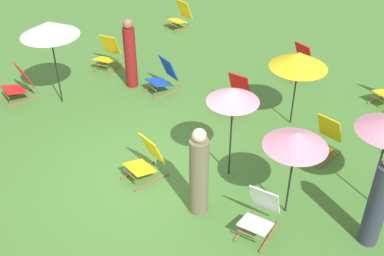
{
  "coord_description": "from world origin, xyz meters",
  "views": [
    {
      "loc": [
        4.84,
        -4.66,
        5.77
      ],
      "look_at": [
        0.0,
        1.2,
        0.5
      ],
      "focal_mm": 44.53,
      "sensor_mm": 36.0,
      "label": 1
    }
  ],
  "objects_px": {
    "deckchair_12": "(299,62)",
    "umbrella_2": "(296,139)",
    "deckchair_4": "(260,214)",
    "person_2": "(199,174)",
    "deckchair_6": "(164,77)",
    "deckchair_3": "(236,94)",
    "person_1": "(130,54)",
    "umbrella_4": "(299,60)",
    "deckchair_5": "(181,16)",
    "umbrella_0": "(233,95)",
    "deckchair_8": "(146,160)",
    "deckchair_2": "(108,54)",
    "deckchair_10": "(324,139)",
    "deckchair_14": "(19,84)",
    "person_0": "(378,203)",
    "umbrella_1": "(49,29)"
  },
  "relations": [
    {
      "from": "deckchair_10",
      "to": "person_2",
      "type": "xyz_separation_m",
      "value": [
        -0.89,
        -2.75,
        0.42
      ]
    },
    {
      "from": "person_0",
      "to": "person_1",
      "type": "bearing_deg",
      "value": -30.2
    },
    {
      "from": "deckchair_3",
      "to": "deckchair_14",
      "type": "xyz_separation_m",
      "value": [
        -4.12,
        -2.8,
        0.0
      ]
    },
    {
      "from": "deckchair_8",
      "to": "umbrella_4",
      "type": "bearing_deg",
      "value": 80.56
    },
    {
      "from": "person_2",
      "to": "person_0",
      "type": "bearing_deg",
      "value": 88.13
    },
    {
      "from": "deckchair_3",
      "to": "deckchair_6",
      "type": "height_order",
      "value": "same"
    },
    {
      "from": "deckchair_3",
      "to": "deckchair_5",
      "type": "distance_m",
      "value": 4.79
    },
    {
      "from": "deckchair_3",
      "to": "person_2",
      "type": "xyz_separation_m",
      "value": [
        1.4,
        -3.06,
        0.42
      ]
    },
    {
      "from": "deckchair_3",
      "to": "person_0",
      "type": "xyz_separation_m",
      "value": [
        3.89,
        -1.88,
        0.43
      ]
    },
    {
      "from": "umbrella_2",
      "to": "umbrella_4",
      "type": "distance_m",
      "value": 2.74
    },
    {
      "from": "deckchair_8",
      "to": "person_0",
      "type": "relative_size",
      "value": 0.49
    },
    {
      "from": "umbrella_2",
      "to": "person_1",
      "type": "distance_m",
      "value": 5.33
    },
    {
      "from": "umbrella_1",
      "to": "umbrella_4",
      "type": "xyz_separation_m",
      "value": [
        4.52,
        2.6,
        -0.3
      ]
    },
    {
      "from": "deckchair_5",
      "to": "deckchair_10",
      "type": "xyz_separation_m",
      "value": [
        6.24,
        -3.02,
        0.0
      ]
    },
    {
      "from": "deckchair_6",
      "to": "deckchair_3",
      "type": "bearing_deg",
      "value": 27.9
    },
    {
      "from": "deckchair_5",
      "to": "umbrella_1",
      "type": "relative_size",
      "value": 0.43
    },
    {
      "from": "deckchair_12",
      "to": "deckchair_14",
      "type": "distance_m",
      "value": 6.74
    },
    {
      "from": "person_1",
      "to": "person_2",
      "type": "xyz_separation_m",
      "value": [
        3.94,
        -2.31,
        -0.04
      ]
    },
    {
      "from": "deckchair_6",
      "to": "umbrella_0",
      "type": "relative_size",
      "value": 0.47
    },
    {
      "from": "deckchair_14",
      "to": "umbrella_1",
      "type": "bearing_deg",
      "value": 42.72
    },
    {
      "from": "deckchair_3",
      "to": "deckchair_6",
      "type": "xyz_separation_m",
      "value": [
        -1.78,
        -0.43,
        0.0
      ]
    },
    {
      "from": "deckchair_4",
      "to": "umbrella_0",
      "type": "relative_size",
      "value": 0.45
    },
    {
      "from": "deckchair_3",
      "to": "person_2",
      "type": "bearing_deg",
      "value": -70.43
    },
    {
      "from": "deckchair_10",
      "to": "person_2",
      "type": "height_order",
      "value": "person_2"
    },
    {
      "from": "deckchair_6",
      "to": "deckchair_14",
      "type": "height_order",
      "value": "same"
    },
    {
      "from": "deckchair_12",
      "to": "deckchair_10",
      "type": "bearing_deg",
      "value": -38.4
    },
    {
      "from": "deckchair_4",
      "to": "deckchair_8",
      "type": "bearing_deg",
      "value": 175.28
    },
    {
      "from": "deckchair_14",
      "to": "umbrella_4",
      "type": "relative_size",
      "value": 0.51
    },
    {
      "from": "deckchair_3",
      "to": "deckchair_10",
      "type": "bearing_deg",
      "value": -12.73
    },
    {
      "from": "deckchair_2",
      "to": "deckchair_14",
      "type": "height_order",
      "value": "same"
    },
    {
      "from": "person_1",
      "to": "umbrella_0",
      "type": "bearing_deg",
      "value": -105.93
    },
    {
      "from": "deckchair_5",
      "to": "person_1",
      "type": "distance_m",
      "value": 3.76
    },
    {
      "from": "deckchair_3",
      "to": "deckchair_6",
      "type": "bearing_deg",
      "value": -171.5
    },
    {
      "from": "deckchair_14",
      "to": "umbrella_0",
      "type": "relative_size",
      "value": 0.46
    },
    {
      "from": "deckchair_6",
      "to": "umbrella_2",
      "type": "height_order",
      "value": "umbrella_2"
    },
    {
      "from": "deckchair_12",
      "to": "umbrella_2",
      "type": "height_order",
      "value": "umbrella_2"
    },
    {
      "from": "deckchair_3",
      "to": "deckchair_4",
      "type": "relative_size",
      "value": 1.0
    },
    {
      "from": "deckchair_12",
      "to": "umbrella_0",
      "type": "height_order",
      "value": "umbrella_0"
    },
    {
      "from": "deckchair_2",
      "to": "deckchair_14",
      "type": "distance_m",
      "value": 2.41
    },
    {
      "from": "deckchair_4",
      "to": "person_2",
      "type": "bearing_deg",
      "value": -175.07
    },
    {
      "from": "deckchair_2",
      "to": "deckchair_12",
      "type": "xyz_separation_m",
      "value": [
        4.03,
        2.72,
        0.0
      ]
    },
    {
      "from": "deckchair_12",
      "to": "person_1",
      "type": "relative_size",
      "value": 0.5
    },
    {
      "from": "deckchair_6",
      "to": "umbrella_1",
      "type": "height_order",
      "value": "umbrella_1"
    },
    {
      "from": "deckchair_5",
      "to": "deckchair_6",
      "type": "relative_size",
      "value": 0.97
    },
    {
      "from": "deckchair_2",
      "to": "deckchair_5",
      "type": "height_order",
      "value": "same"
    },
    {
      "from": "deckchair_4",
      "to": "person_1",
      "type": "height_order",
      "value": "person_1"
    },
    {
      "from": "deckchair_10",
      "to": "person_0",
      "type": "height_order",
      "value": "person_0"
    },
    {
      "from": "deckchair_10",
      "to": "umbrella_2",
      "type": "relative_size",
      "value": 0.51
    },
    {
      "from": "deckchair_10",
      "to": "umbrella_0",
      "type": "height_order",
      "value": "umbrella_0"
    },
    {
      "from": "deckchair_4",
      "to": "umbrella_4",
      "type": "bearing_deg",
      "value": 102.19
    }
  ]
}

